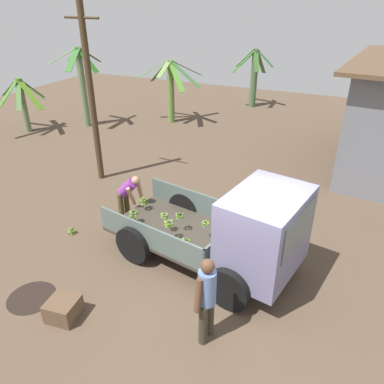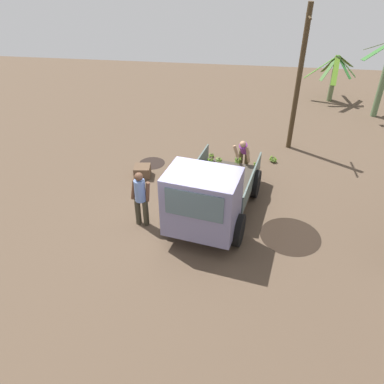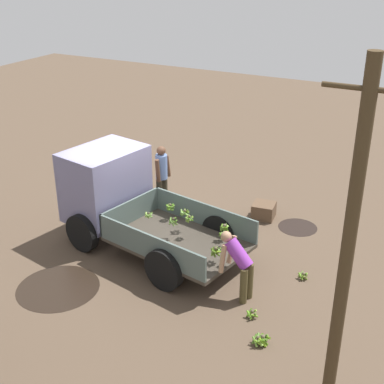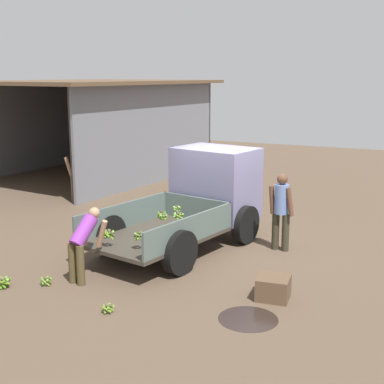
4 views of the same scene
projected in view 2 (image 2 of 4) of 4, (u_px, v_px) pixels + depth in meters
name	position (u px, v px, depth m)	size (l,w,h in m)	color
ground	(192.00, 231.00, 10.78)	(36.00, 36.00, 0.00)	brown
mud_patch_0	(152.00, 163.00, 14.10)	(0.97, 0.97, 0.01)	black
mud_patch_1	(290.00, 236.00, 10.58)	(1.71, 1.71, 0.01)	black
cargo_truck	(207.00, 199.00, 10.18)	(4.64, 2.77, 2.14)	#3D362D
utility_pole	(299.00, 80.00, 13.73)	(1.15, 0.19, 5.33)	#43331F
banana_palm_0	(384.00, 78.00, 16.97)	(2.02, 2.35, 3.45)	#5E7750
banana_palm_3	(334.00, 76.00, 19.01)	(2.70, 2.48, 2.32)	#66774D
person_foreground_visitor	(141.00, 197.00, 10.53)	(0.34, 0.61, 1.74)	#343022
person_worker_loading	(243.00, 152.00, 13.10)	(0.73, 0.65, 1.38)	#4B4125
banana_bunch_on_ground_0	(273.00, 159.00, 14.15)	(0.27, 0.27, 0.21)	brown
banana_bunch_on_ground_1	(256.00, 164.00, 13.86)	(0.24, 0.23, 0.18)	brown
banana_bunch_on_ground_2	(274.00, 160.00, 14.09)	(0.25, 0.25, 0.19)	brown
banana_bunch_on_ground_3	(211.00, 155.00, 14.46)	(0.22, 0.23, 0.17)	brown
wooden_crate_0	(142.00, 171.00, 13.21)	(0.55, 0.55, 0.40)	brown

